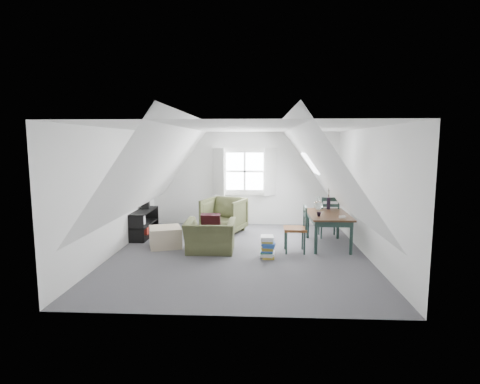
# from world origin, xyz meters

# --- Properties ---
(floor) EXTENTS (5.50, 5.50, 0.00)m
(floor) POSITION_xyz_m (0.00, 0.00, 0.00)
(floor) COLOR #4D4D52
(floor) RESTS_ON ground
(ceiling) EXTENTS (5.50, 5.50, 0.00)m
(ceiling) POSITION_xyz_m (0.00, 0.00, 2.50)
(ceiling) COLOR white
(ceiling) RESTS_ON wall_back
(wall_back) EXTENTS (5.00, 0.00, 5.00)m
(wall_back) POSITION_xyz_m (0.00, 2.75, 1.25)
(wall_back) COLOR white
(wall_back) RESTS_ON ground
(wall_front) EXTENTS (5.00, 0.00, 5.00)m
(wall_front) POSITION_xyz_m (0.00, -2.75, 1.25)
(wall_front) COLOR white
(wall_front) RESTS_ON ground
(wall_left) EXTENTS (0.00, 5.50, 5.50)m
(wall_left) POSITION_xyz_m (-2.50, 0.00, 1.25)
(wall_left) COLOR white
(wall_left) RESTS_ON ground
(wall_right) EXTENTS (0.00, 5.50, 5.50)m
(wall_right) POSITION_xyz_m (2.50, 0.00, 1.25)
(wall_right) COLOR white
(wall_right) RESTS_ON ground
(slope_left) EXTENTS (3.19, 5.50, 4.48)m
(slope_left) POSITION_xyz_m (-1.55, 0.00, 1.78)
(slope_left) COLOR white
(slope_left) RESTS_ON wall_left
(slope_right) EXTENTS (3.19, 5.50, 4.48)m
(slope_right) POSITION_xyz_m (1.55, 0.00, 1.78)
(slope_right) COLOR white
(slope_right) RESTS_ON wall_right
(dormer_window) EXTENTS (1.71, 0.35, 1.30)m
(dormer_window) POSITION_xyz_m (0.00, 2.68, 1.45)
(dormer_window) COLOR white
(dormer_window) RESTS_ON wall_back
(skylight) EXTENTS (0.35, 0.75, 0.47)m
(skylight) POSITION_xyz_m (1.55, 1.30, 1.75)
(skylight) COLOR white
(skylight) RESTS_ON slope_right
(armchair_near) EXTENTS (1.00, 0.88, 0.65)m
(armchair_near) POSITION_xyz_m (-0.60, 0.09, 0.00)
(armchair_near) COLOR #424628
(armchair_near) RESTS_ON floor
(armchair_far) EXTENTS (1.19, 1.21, 0.86)m
(armchair_far) POSITION_xyz_m (-0.47, 1.75, 0.00)
(armchair_far) COLOR #424628
(armchair_far) RESTS_ON floor
(throw_pillow) EXTENTS (0.40, 0.25, 0.41)m
(throw_pillow) POSITION_xyz_m (-0.60, 0.24, 0.57)
(throw_pillow) COLOR black
(throw_pillow) RESTS_ON armchair_near
(ottoman) EXTENTS (0.82, 0.82, 0.43)m
(ottoman) POSITION_xyz_m (-1.61, 0.41, 0.21)
(ottoman) COLOR tan
(ottoman) RESTS_ON floor
(dining_table) EXTENTS (0.85, 1.41, 0.71)m
(dining_table) POSITION_xyz_m (1.88, 0.67, 0.61)
(dining_table) COLOR #341E11
(dining_table) RESTS_ON floor
(demijohn) EXTENTS (0.21, 0.21, 0.30)m
(demijohn) POSITION_xyz_m (1.73, 1.12, 0.83)
(demijohn) COLOR silver
(demijohn) RESTS_ON dining_table
(vase_twigs) EXTENTS (0.09, 0.10, 0.67)m
(vase_twigs) POSITION_xyz_m (1.98, 1.22, 0.86)
(vase_twigs) COLOR black
(vase_twigs) RESTS_ON dining_table
(cup) EXTENTS (0.12, 0.12, 0.09)m
(cup) POSITION_xyz_m (1.63, 0.37, 0.71)
(cup) COLOR black
(cup) RESTS_ON dining_table
(paper_box) EXTENTS (0.13, 0.09, 0.04)m
(paper_box) POSITION_xyz_m (2.08, 0.22, 0.73)
(paper_box) COLOR white
(paper_box) RESTS_ON dining_table
(dining_chair_far) EXTENTS (0.46, 0.46, 0.98)m
(dining_chair_far) POSITION_xyz_m (2.03, 1.41, 0.51)
(dining_chair_far) COLOR brown
(dining_chair_far) RESTS_ON floor
(dining_chair_near) EXTENTS (0.45, 0.45, 0.95)m
(dining_chair_near) POSITION_xyz_m (1.16, 0.17, 0.49)
(dining_chair_near) COLOR brown
(dining_chair_near) RESTS_ON floor
(media_shelf) EXTENTS (0.41, 1.24, 0.63)m
(media_shelf) POSITION_xyz_m (-2.36, 1.22, 0.29)
(media_shelf) COLOR black
(media_shelf) RESTS_ON floor
(electronics_box) EXTENTS (0.21, 0.27, 0.19)m
(electronics_box) POSITION_xyz_m (-2.36, 1.51, 0.72)
(electronics_box) COLOR black
(electronics_box) RESTS_ON media_shelf
(magazine_stack) EXTENTS (0.32, 0.38, 0.42)m
(magazine_stack) POSITION_xyz_m (0.56, -0.25, 0.21)
(magazine_stack) COLOR #B29933
(magazine_stack) RESTS_ON floor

